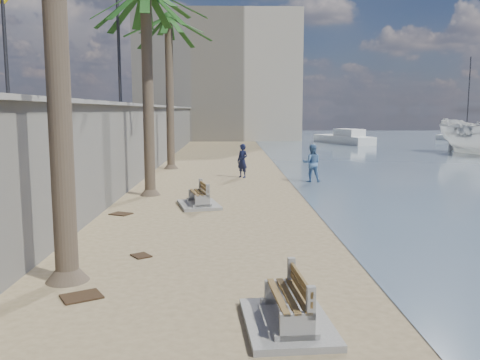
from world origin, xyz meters
name	(u,v)px	position (x,y,z in m)	size (l,w,h in m)	color
ground_plane	(278,305)	(0.00, 0.00, 0.00)	(140.00, 140.00, 0.00)	#99835E
seawall	(150,139)	(-5.20, 20.00, 1.75)	(0.45, 70.00, 3.50)	gray
wall_cap	(150,106)	(-5.20, 20.00, 3.55)	(0.80, 70.00, 0.12)	gray
end_building	(219,78)	(-2.00, 52.00, 7.00)	(18.00, 12.00, 14.00)	#B7AA93
bench_near	(288,305)	(0.06, -0.87, 0.35)	(1.44, 2.00, 0.80)	gray
bench_far	(199,196)	(-1.88, 9.07, 0.34)	(1.68, 2.13, 0.79)	gray
palm_back	(168,20)	(-4.14, 20.59, 8.21)	(5.00, 5.00, 9.25)	brown
pedestrian_sign	(3,9)	(-5.00, 1.50, 5.15)	(0.78, 0.07, 2.40)	#2D2D33
streetlight	(118,23)	(-5.10, 12.00, 6.64)	(0.28, 0.28, 5.12)	#2D2D33
person_a	(242,158)	(-0.17, 16.63, 0.96)	(0.69, 0.47, 1.91)	#131735
person_b	(312,161)	(3.00, 15.00, 0.97)	(0.94, 0.73, 1.94)	#5279A9
yacht_far	(343,140)	(10.62, 42.26, 0.35)	(7.65, 2.14, 1.50)	silver
sailboat_west	(466,137)	(26.56, 49.78, 0.30)	(7.91, 5.49, 9.43)	silver
debris_b	(82,296)	(-3.47, 0.43, 0.01)	(0.67, 0.54, 0.03)	#382616
debris_c	(121,214)	(-4.30, 7.74, 0.01)	(0.62, 0.50, 0.03)	#382616
debris_d	(141,256)	(-2.85, 2.98, 0.01)	(0.44, 0.36, 0.03)	#382616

